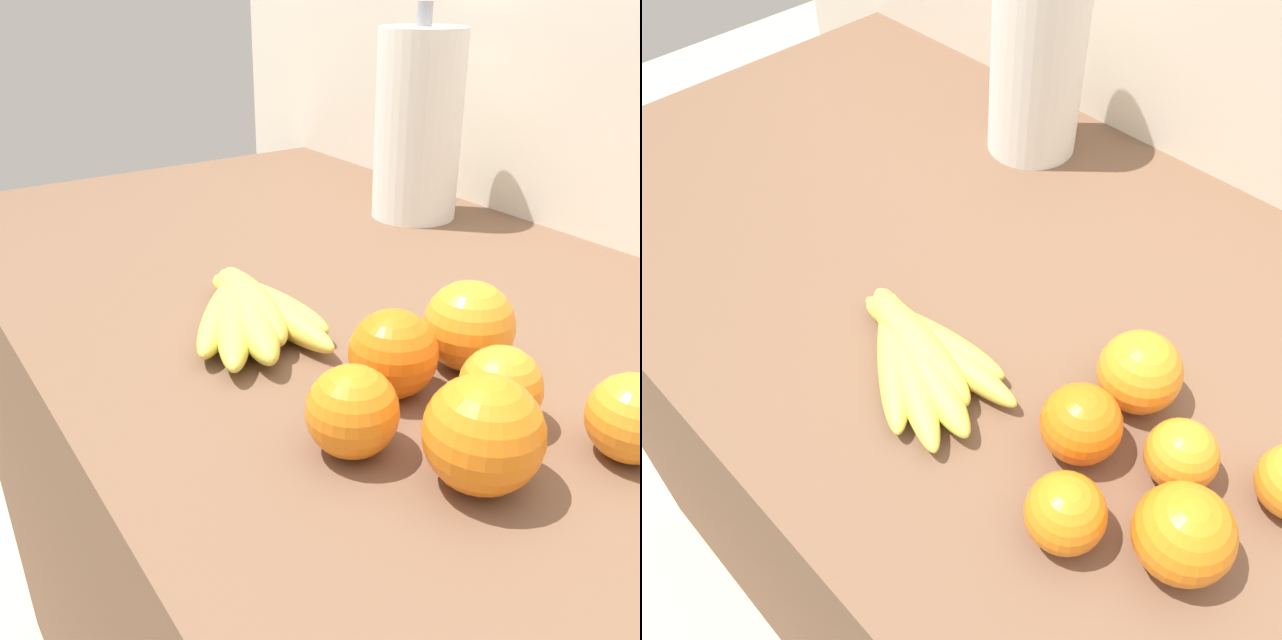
# 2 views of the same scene
# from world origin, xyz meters

# --- Properties ---
(banana_bunch) EXTENTS (0.21, 0.15, 0.04)m
(banana_bunch) POSITION_xyz_m (-0.33, -0.14, 0.95)
(banana_bunch) COLOR #E7CB4C
(banana_bunch) RESTS_ON counter
(orange_right) EXTENTS (0.08, 0.08, 0.08)m
(orange_right) POSITION_xyz_m (-0.04, -0.13, 0.97)
(orange_right) COLOR orange
(orange_right) RESTS_ON counter
(orange_back_right) EXTENTS (0.07, 0.07, 0.07)m
(orange_back_right) POSITION_xyz_m (-0.12, -0.18, 0.96)
(orange_back_right) COLOR orange
(orange_back_right) RESTS_ON counter
(orange_front) EXTENTS (0.06, 0.06, 0.06)m
(orange_front) POSITION_xyz_m (-0.08, -0.07, 0.96)
(orange_front) COLOR orange
(orange_front) RESTS_ON counter
(orange_back_left) EXTENTS (0.06, 0.06, 0.06)m
(orange_back_left) POSITION_xyz_m (-0.00, -0.02, 0.96)
(orange_back_left) COLOR orange
(orange_back_left) RESTS_ON counter
(orange_center) EXTENTS (0.08, 0.08, 0.08)m
(orange_center) POSITION_xyz_m (-0.16, -0.02, 0.97)
(orange_center) COLOR orange
(orange_center) RESTS_ON counter
(orange_far_right) EXTENTS (0.07, 0.07, 0.07)m
(orange_far_right) POSITION_xyz_m (-0.16, -0.11, 0.97)
(orange_far_right) COLOR orange
(orange_far_right) RESTS_ON counter
(paper_towel_roll) EXTENTS (0.12, 0.12, 0.28)m
(paper_towel_roll) POSITION_xyz_m (-0.52, 0.23, 1.06)
(paper_towel_roll) COLOR white
(paper_towel_roll) RESTS_ON counter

